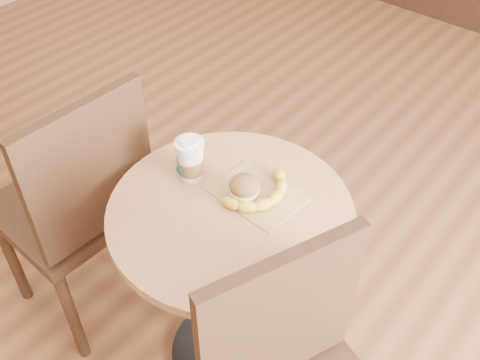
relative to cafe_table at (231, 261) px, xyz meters
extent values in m
plane|color=brown|center=(-0.05, -0.04, -0.52)|extent=(7.00, 7.00, 0.00)
cylinder|color=black|center=(0.00, 0.00, -0.51)|extent=(0.44, 0.44, 0.02)
cylinder|color=black|center=(0.00, 0.00, -0.15)|extent=(0.07, 0.07, 0.72)
cylinder|color=#AA754D|center=(0.00, 0.00, 0.21)|extent=(0.68, 0.68, 0.03)
cube|color=black|center=(-0.59, -0.15, -0.03)|extent=(0.46, 0.46, 0.04)
cylinder|color=black|center=(-0.77, 0.04, -0.28)|extent=(0.04, 0.04, 0.49)
cylinder|color=black|center=(-0.78, -0.33, -0.28)|extent=(0.04, 0.04, 0.49)
cylinder|color=black|center=(-0.40, 0.03, -0.28)|extent=(0.04, 0.04, 0.49)
cylinder|color=black|center=(-0.41, -0.35, -0.28)|extent=(0.04, 0.04, 0.49)
cube|color=black|center=(-0.39, -0.16, 0.24)|extent=(0.05, 0.42, 0.46)
cube|color=black|center=(0.31, -0.20, 0.23)|extent=(0.18, 0.39, 0.45)
cube|color=#9B784B|center=(0.02, 0.09, 0.23)|extent=(0.25, 0.19, 0.00)
cylinder|color=silver|center=(-0.17, 0.03, 0.35)|extent=(0.08, 0.08, 0.01)
cylinder|color=silver|center=(-0.17, 0.03, 0.36)|extent=(0.05, 0.05, 0.01)
cylinder|color=#085538|center=(-0.18, -0.01, 0.27)|extent=(0.03, 0.01, 0.03)
ellipsoid|color=brown|center=(0.00, 0.05, 0.28)|extent=(0.08, 0.08, 0.06)
ellipsoid|color=beige|center=(0.00, 0.05, 0.30)|extent=(0.03, 0.03, 0.02)
camera|label=1|loc=(0.70, -0.79, 1.33)|focal=42.00mm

